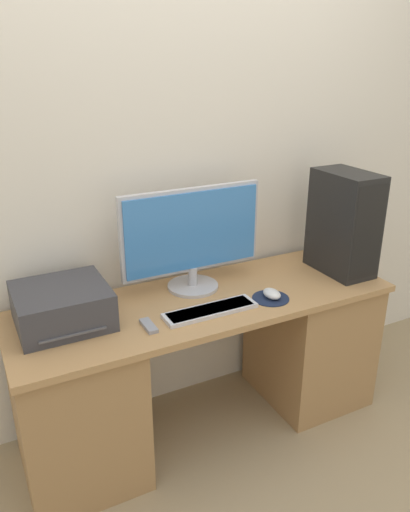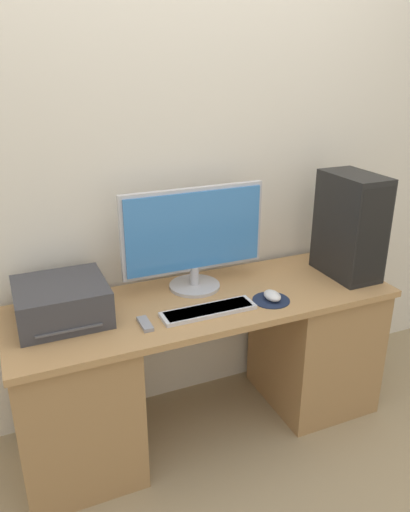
% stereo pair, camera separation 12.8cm
% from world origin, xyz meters
% --- Properties ---
extents(ground_plane, '(12.00, 12.00, 0.00)m').
position_xyz_m(ground_plane, '(0.00, 0.00, 0.00)').
color(ground_plane, '#9E8966').
extents(wall_back, '(6.40, 0.05, 2.70)m').
position_xyz_m(wall_back, '(0.00, 0.63, 1.35)').
color(wall_back, silver).
rests_on(wall_back, ground_plane).
extents(desk, '(1.74, 0.58, 0.70)m').
position_xyz_m(desk, '(0.00, 0.29, 0.37)').
color(desk, tan).
rests_on(desk, ground_plane).
extents(monitor, '(0.68, 0.24, 0.48)m').
position_xyz_m(monitor, '(-0.00, 0.42, 0.96)').
color(monitor, '#B7B7BC').
rests_on(monitor, desk).
extents(keyboard, '(0.41, 0.11, 0.02)m').
position_xyz_m(keyboard, '(-0.04, 0.17, 0.71)').
color(keyboard, silver).
rests_on(keyboard, desk).
extents(mousepad, '(0.17, 0.17, 0.00)m').
position_xyz_m(mousepad, '(0.26, 0.16, 0.71)').
color(mousepad, '#19233D').
rests_on(mousepad, desk).
extents(mouse, '(0.07, 0.10, 0.04)m').
position_xyz_m(mouse, '(0.27, 0.16, 0.73)').
color(mouse, silver).
rests_on(mouse, mousepad).
extents(computer_tower, '(0.20, 0.34, 0.51)m').
position_xyz_m(computer_tower, '(0.75, 0.26, 0.96)').
color(computer_tower, black).
rests_on(computer_tower, desk).
extents(printer, '(0.37, 0.35, 0.16)m').
position_xyz_m(printer, '(-0.61, 0.36, 0.78)').
color(printer, '#38383D').
rests_on(printer, desk).
extents(remote_control, '(0.04, 0.12, 0.02)m').
position_xyz_m(remote_control, '(-0.32, 0.17, 0.71)').
color(remote_control, gray).
rests_on(remote_control, desk).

